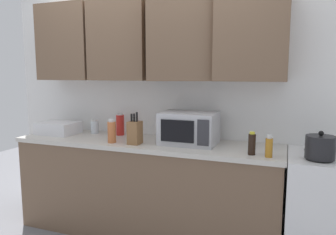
{
  "coord_description": "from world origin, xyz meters",
  "views": [
    {
      "loc": [
        1.21,
        -2.92,
        1.51
      ],
      "look_at": [
        0.21,
        -0.25,
        1.12
      ],
      "focal_mm": 34.04,
      "sensor_mm": 36.0,
      "label": 1
    }
  ],
  "objects_px": {
    "bottle_spice_jar": "(112,131)",
    "dish_rack": "(59,128)",
    "bottle_amber_vinegar": "(269,147)",
    "kettle": "(320,147)",
    "bottle_red_sauce": "(120,125)",
    "bottle_soy_dark": "(252,144)",
    "microwave": "(189,128)",
    "knife_block": "(135,132)",
    "bottle_clear_tall": "(95,127)"
  },
  "relations": [
    {
      "from": "bottle_spice_jar",
      "to": "dish_rack",
      "type": "bearing_deg",
      "value": 166.44
    },
    {
      "from": "bottle_spice_jar",
      "to": "bottle_amber_vinegar",
      "type": "bearing_deg",
      "value": -1.42
    },
    {
      "from": "kettle",
      "to": "bottle_red_sauce",
      "type": "height_order",
      "value": "bottle_red_sauce"
    },
    {
      "from": "bottle_soy_dark",
      "to": "bottle_amber_vinegar",
      "type": "height_order",
      "value": "bottle_soy_dark"
    },
    {
      "from": "microwave",
      "to": "knife_block",
      "type": "xyz_separation_m",
      "value": [
        -0.44,
        -0.18,
        -0.04
      ]
    },
    {
      "from": "bottle_soy_dark",
      "to": "bottle_clear_tall",
      "type": "relative_size",
      "value": 1.22
    },
    {
      "from": "kettle",
      "to": "bottle_amber_vinegar",
      "type": "bearing_deg",
      "value": -171.75
    },
    {
      "from": "dish_rack",
      "to": "bottle_spice_jar",
      "type": "xyz_separation_m",
      "value": [
        0.73,
        -0.18,
        0.04
      ]
    },
    {
      "from": "knife_block",
      "to": "bottle_soy_dark",
      "type": "distance_m",
      "value": 1.0
    },
    {
      "from": "dish_rack",
      "to": "bottle_red_sauce",
      "type": "xyz_separation_m",
      "value": [
        0.63,
        0.17,
        0.05
      ]
    },
    {
      "from": "dish_rack",
      "to": "bottle_clear_tall",
      "type": "relative_size",
      "value": 2.62
    },
    {
      "from": "dish_rack",
      "to": "microwave",
      "type": "bearing_deg",
      "value": 1.1
    },
    {
      "from": "bottle_soy_dark",
      "to": "bottle_spice_jar",
      "type": "bearing_deg",
      "value": 179.91
    },
    {
      "from": "dish_rack",
      "to": "bottle_soy_dark",
      "type": "height_order",
      "value": "bottle_soy_dark"
    },
    {
      "from": "bottle_amber_vinegar",
      "to": "bottle_clear_tall",
      "type": "height_order",
      "value": "bottle_amber_vinegar"
    },
    {
      "from": "microwave",
      "to": "bottle_spice_jar",
      "type": "distance_m",
      "value": 0.69
    },
    {
      "from": "microwave",
      "to": "dish_rack",
      "type": "distance_m",
      "value": 1.39
    },
    {
      "from": "kettle",
      "to": "knife_block",
      "type": "bearing_deg",
      "value": 179.75
    },
    {
      "from": "bottle_spice_jar",
      "to": "knife_block",
      "type": "bearing_deg",
      "value": 6.06
    },
    {
      "from": "knife_block",
      "to": "dish_rack",
      "type": "bearing_deg",
      "value": 170.82
    },
    {
      "from": "knife_block",
      "to": "bottle_amber_vinegar",
      "type": "xyz_separation_m",
      "value": [
        1.13,
        -0.06,
        -0.03
      ]
    },
    {
      "from": "bottle_soy_dark",
      "to": "bottle_red_sauce",
      "type": "height_order",
      "value": "bottle_red_sauce"
    },
    {
      "from": "microwave",
      "to": "bottle_clear_tall",
      "type": "bearing_deg",
      "value": 173.05
    },
    {
      "from": "dish_rack",
      "to": "bottle_clear_tall",
      "type": "xyz_separation_m",
      "value": [
        0.33,
        0.16,
        0.01
      ]
    },
    {
      "from": "bottle_clear_tall",
      "to": "bottle_amber_vinegar",
      "type": "bearing_deg",
      "value": -11.84
    },
    {
      "from": "dish_rack",
      "to": "bottle_spice_jar",
      "type": "relative_size",
      "value": 1.78
    },
    {
      "from": "bottle_spice_jar",
      "to": "bottle_red_sauce",
      "type": "bearing_deg",
      "value": 107.24
    },
    {
      "from": "knife_block",
      "to": "bottle_red_sauce",
      "type": "relative_size",
      "value": 1.29
    },
    {
      "from": "dish_rack",
      "to": "bottle_clear_tall",
      "type": "distance_m",
      "value": 0.37
    },
    {
      "from": "dish_rack",
      "to": "bottle_soy_dark",
      "type": "relative_size",
      "value": 2.15
    },
    {
      "from": "dish_rack",
      "to": "bottle_clear_tall",
      "type": "height_order",
      "value": "bottle_clear_tall"
    },
    {
      "from": "bottle_red_sauce",
      "to": "bottle_clear_tall",
      "type": "xyz_separation_m",
      "value": [
        -0.3,
        -0.01,
        -0.04
      ]
    },
    {
      "from": "bottle_soy_dark",
      "to": "bottle_red_sauce",
      "type": "bearing_deg",
      "value": 165.44
    },
    {
      "from": "bottle_spice_jar",
      "to": "kettle",
      "type": "bearing_deg",
      "value": 0.57
    },
    {
      "from": "bottle_soy_dark",
      "to": "bottle_amber_vinegar",
      "type": "distance_m",
      "value": 0.13
    },
    {
      "from": "knife_block",
      "to": "bottle_soy_dark",
      "type": "bearing_deg",
      "value": -1.43
    },
    {
      "from": "bottle_spice_jar",
      "to": "bottle_soy_dark",
      "type": "bearing_deg",
      "value": -0.09
    },
    {
      "from": "dish_rack",
      "to": "bottle_soy_dark",
      "type": "distance_m",
      "value": 1.96
    },
    {
      "from": "dish_rack",
      "to": "knife_block",
      "type": "bearing_deg",
      "value": -9.18
    },
    {
      "from": "knife_block",
      "to": "bottle_clear_tall",
      "type": "distance_m",
      "value": 0.69
    },
    {
      "from": "dish_rack",
      "to": "knife_block",
      "type": "height_order",
      "value": "knife_block"
    },
    {
      "from": "bottle_red_sauce",
      "to": "bottle_clear_tall",
      "type": "bearing_deg",
      "value": -178.14
    },
    {
      "from": "knife_block",
      "to": "bottle_amber_vinegar",
      "type": "relative_size",
      "value": 1.69
    },
    {
      "from": "bottle_soy_dark",
      "to": "bottle_clear_tall",
      "type": "distance_m",
      "value": 1.65
    },
    {
      "from": "knife_block",
      "to": "bottle_spice_jar",
      "type": "relative_size",
      "value": 1.34
    },
    {
      "from": "kettle",
      "to": "bottle_clear_tall",
      "type": "distance_m",
      "value": 2.12
    },
    {
      "from": "bottle_soy_dark",
      "to": "bottle_clear_tall",
      "type": "height_order",
      "value": "bottle_soy_dark"
    },
    {
      "from": "microwave",
      "to": "knife_block",
      "type": "bearing_deg",
      "value": -157.76
    },
    {
      "from": "bottle_spice_jar",
      "to": "microwave",
      "type": "bearing_deg",
      "value": 17.17
    },
    {
      "from": "bottle_red_sauce",
      "to": "bottle_clear_tall",
      "type": "height_order",
      "value": "bottle_red_sauce"
    }
  ]
}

